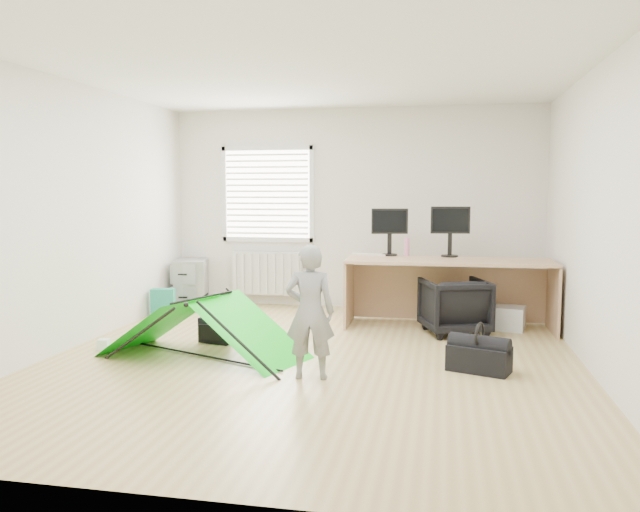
% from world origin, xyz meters
% --- Properties ---
extents(ground, '(5.50, 5.50, 0.00)m').
position_xyz_m(ground, '(0.00, 0.00, 0.00)').
color(ground, tan).
rests_on(ground, ground).
extents(back_wall, '(5.00, 0.02, 2.70)m').
position_xyz_m(back_wall, '(0.00, 2.75, 1.35)').
color(back_wall, silver).
rests_on(back_wall, ground).
extents(window, '(1.20, 0.06, 1.20)m').
position_xyz_m(window, '(-1.20, 2.71, 1.55)').
color(window, silver).
rests_on(window, back_wall).
extents(radiator, '(1.00, 0.12, 0.60)m').
position_xyz_m(radiator, '(-1.20, 2.67, 0.45)').
color(radiator, silver).
rests_on(radiator, back_wall).
extents(desk, '(2.37, 0.78, 0.80)m').
position_xyz_m(desk, '(1.27, 1.65, 0.40)').
color(desk, tan).
rests_on(desk, ground).
extents(filing_cabinet, '(0.54, 0.64, 0.64)m').
position_xyz_m(filing_cabinet, '(-2.23, 2.42, 0.32)').
color(filing_cabinet, gray).
rests_on(filing_cabinet, ground).
extents(monitor_left, '(0.45, 0.18, 0.42)m').
position_xyz_m(monitor_left, '(0.56, 1.98, 1.02)').
color(monitor_left, black).
rests_on(monitor_left, desk).
extents(monitor_right, '(0.47, 0.16, 0.44)m').
position_xyz_m(monitor_right, '(1.28, 1.98, 1.03)').
color(monitor_right, black).
rests_on(monitor_right, desk).
extents(keyboard, '(0.45, 0.20, 0.02)m').
position_xyz_m(keyboard, '(0.31, 1.96, 0.81)').
color(keyboard, beige).
rests_on(keyboard, desk).
extents(thermos, '(0.07, 0.07, 0.22)m').
position_xyz_m(thermos, '(0.77, 2.00, 0.91)').
color(thermos, pink).
rests_on(thermos, desk).
extents(office_chair, '(0.86, 0.87, 0.63)m').
position_xyz_m(office_chair, '(1.34, 1.37, 0.31)').
color(office_chair, black).
rests_on(office_chair, ground).
extents(person, '(0.45, 0.32, 1.15)m').
position_xyz_m(person, '(0.10, -0.57, 0.58)').
color(person, gray).
rests_on(person, ground).
extents(kite, '(2.05, 1.46, 0.58)m').
position_xyz_m(kite, '(-1.04, -0.12, 0.29)').
color(kite, '#15E020').
rests_on(kite, ground).
extents(storage_crate, '(0.54, 0.44, 0.27)m').
position_xyz_m(storage_crate, '(1.90, 1.73, 0.13)').
color(storage_crate, silver).
rests_on(storage_crate, ground).
extents(tote_bag, '(0.32, 0.19, 0.35)m').
position_xyz_m(tote_bag, '(-2.30, 1.68, 0.18)').
color(tote_bag, '#1C8269').
rests_on(tote_bag, ground).
extents(laptop_bag, '(0.37, 0.19, 0.27)m').
position_xyz_m(laptop_bag, '(-1.13, 0.43, 0.13)').
color(laptop_bag, black).
rests_on(laptop_bag, ground).
extents(white_box, '(0.12, 0.12, 0.11)m').
position_xyz_m(white_box, '(-2.14, -0.04, 0.05)').
color(white_box, silver).
rests_on(white_box, ground).
extents(duffel_bag, '(0.59, 0.43, 0.23)m').
position_xyz_m(duffel_bag, '(1.53, -0.09, 0.12)').
color(duffel_bag, black).
rests_on(duffel_bag, ground).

